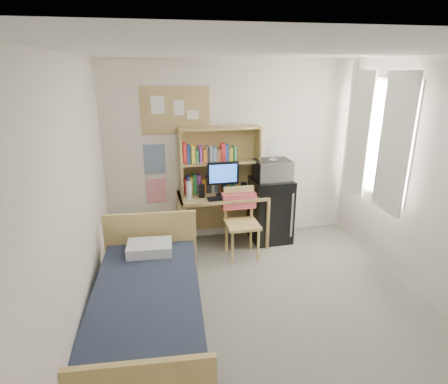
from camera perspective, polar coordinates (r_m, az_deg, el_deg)
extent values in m
cube|color=gray|center=(4.17, 7.48, -18.38)|extent=(3.60, 4.20, 0.02)
cube|color=white|center=(3.34, 9.46, 20.28)|extent=(3.60, 4.20, 0.02)
cube|color=white|center=(5.49, 1.03, 6.10)|extent=(3.60, 0.04, 2.60)
cube|color=white|center=(1.95, 30.92, -21.95)|extent=(3.60, 0.04, 2.60)
cube|color=white|center=(3.41, -21.52, -3.16)|extent=(0.04, 4.20, 2.60)
cube|color=white|center=(4.47, 30.66, 0.51)|extent=(0.04, 4.20, 2.60)
cube|color=white|center=(5.29, 22.31, 7.56)|extent=(0.10, 1.40, 1.70)
cube|color=white|center=(4.95, 24.52, 6.60)|extent=(0.04, 0.55, 1.70)
cube|color=white|center=(5.61, 19.84, 8.40)|extent=(0.04, 0.55, 1.70)
cube|color=tan|center=(5.26, -7.41, 12.25)|extent=(0.94, 0.03, 0.64)
cube|color=#225289|center=(5.37, -10.54, 4.95)|extent=(0.30, 0.01, 0.42)
cube|color=#D52543|center=(5.49, -10.25, 0.18)|extent=(0.28, 0.01, 0.36)
cube|color=tan|center=(5.42, -0.29, -4.21)|extent=(1.24, 0.64, 0.77)
cube|color=#DAB867|center=(5.05, 2.79, -4.86)|extent=(0.49, 0.49, 0.96)
cube|color=black|center=(5.59, 7.07, -2.66)|extent=(0.57, 0.57, 0.95)
cube|color=#1C2333|center=(3.73, -11.54, -18.16)|extent=(1.14, 2.08, 0.56)
cube|color=tan|center=(5.29, -0.65, 4.93)|extent=(1.14, 0.31, 0.93)
cube|color=black|center=(5.16, -0.16, 1.89)|extent=(0.44, 0.04, 0.47)
cube|color=black|center=(5.10, 0.17, -0.94)|extent=(0.48, 0.16, 0.02)
cube|color=black|center=(5.15, -3.43, 0.16)|extent=(0.08, 0.08, 0.18)
cube|color=black|center=(5.27, 3.03, 0.55)|extent=(0.07, 0.07, 0.17)
cylinder|color=white|center=(5.08, -5.37, 0.20)|extent=(0.07, 0.07, 0.24)
cube|color=#E65763|center=(5.14, 2.26, -1.30)|extent=(0.47, 0.15, 0.22)
cube|color=silver|center=(5.38, 7.40, 3.38)|extent=(0.51, 0.39, 0.29)
cylinder|color=white|center=(5.32, 7.52, 6.27)|extent=(0.22, 0.22, 0.27)
cube|color=white|center=(4.20, -11.27, -8.34)|extent=(0.50, 0.36, 0.11)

